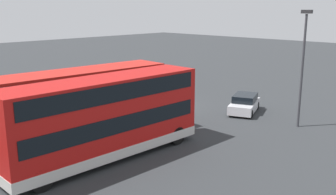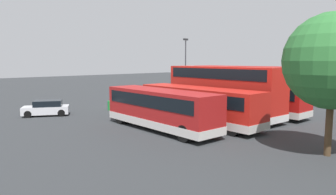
# 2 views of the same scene
# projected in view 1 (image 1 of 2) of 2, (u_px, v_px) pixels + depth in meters

# --- Properties ---
(ground_plane) EXTENTS (140.00, 140.00, 0.00)m
(ground_plane) POSITION_uv_depth(u_px,v_px,m) (174.00, 106.00, 32.51)
(ground_plane) COLOR #2D3033
(bus_double_decker_near_end) EXTENTS (2.89, 11.82, 4.55)m
(bus_double_decker_near_end) POSITION_uv_depth(u_px,v_px,m) (106.00, 116.00, 20.73)
(bus_double_decker_near_end) COLOR #B71411
(bus_double_decker_near_end) RESTS_ON ground
(bus_double_decker_second) EXTENTS (3.37, 11.75, 4.55)m
(bus_double_decker_second) POSITION_uv_depth(u_px,v_px,m) (80.00, 105.00, 23.19)
(bus_double_decker_second) COLOR red
(bus_double_decker_second) RESTS_ON ground
(bus_single_deck_third) EXTENTS (2.82, 11.38, 2.95)m
(bus_single_deck_third) POSITION_uv_depth(u_px,v_px,m) (37.00, 108.00, 25.63)
(bus_single_deck_third) COLOR red
(bus_single_deck_third) RESTS_ON ground
(bus_single_deck_fourth) EXTENTS (2.97, 10.42, 2.95)m
(bus_single_deck_fourth) POSITION_uv_depth(u_px,v_px,m) (22.00, 98.00, 28.40)
(bus_single_deck_fourth) COLOR #A51919
(bus_single_deck_fourth) RESTS_ON ground
(car_hatchback_silver) EXTENTS (4.41, 3.53, 1.43)m
(car_hatchback_silver) POSITION_uv_depth(u_px,v_px,m) (113.00, 82.00, 39.35)
(car_hatchback_silver) COLOR silver
(car_hatchback_silver) RESTS_ON ground
(car_small_green) EXTENTS (3.15, 4.40, 1.43)m
(car_small_green) POSITION_uv_depth(u_px,v_px,m) (244.00, 104.00, 30.56)
(car_small_green) COLOR silver
(car_small_green) RESTS_ON ground
(lamp_post_tall) EXTENTS (0.70, 0.30, 8.04)m
(lamp_post_tall) POSITION_uv_depth(u_px,v_px,m) (303.00, 60.00, 25.94)
(lamp_post_tall) COLOR #38383D
(lamp_post_tall) RESTS_ON ground
(waste_bin_yellow) EXTENTS (0.60, 0.60, 0.95)m
(waste_bin_yellow) POSITION_uv_depth(u_px,v_px,m) (144.00, 96.00, 34.39)
(waste_bin_yellow) COLOR #197F33
(waste_bin_yellow) RESTS_ON ground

